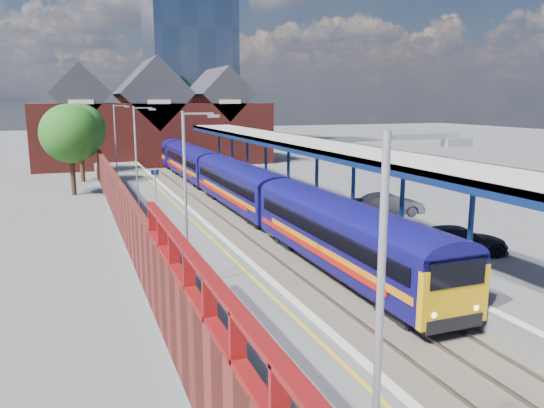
{
  "coord_description": "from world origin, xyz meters",
  "views": [
    {
      "loc": [
        -10.64,
        -14.34,
        8.41
      ],
      "look_at": [
        -0.08,
        13.27,
        2.6
      ],
      "focal_mm": 35.0,
      "sensor_mm": 36.0,
      "label": 1
    }
  ],
  "objects": [
    {
      "name": "tree_near",
      "position": [
        -10.35,
        35.91,
        5.35
      ],
      "size": [
        5.2,
        5.2,
        8.1
      ],
      "color": "#382314",
      "rests_on": "ground"
    },
    {
      "name": "station_building",
      "position": [
        0.0,
        58.0,
        5.45
      ],
      "size": [
        30.0,
        12.12,
        13.78
      ],
      "color": "maroon",
      "rests_on": "ground"
    },
    {
      "name": "canopy",
      "position": [
        5.48,
        21.95,
        5.25
      ],
      "size": [
        4.5,
        52.0,
        4.48
      ],
      "color": "navy",
      "rests_on": "right_platform"
    },
    {
      "name": "parked_car_dark",
      "position": [
        6.72,
        5.67,
        1.7
      ],
      "size": [
        5.15,
        2.92,
        1.41
      ],
      "primitive_type": "imported",
      "rotation": [
        0.0,
        0.0,
        1.37
      ],
      "color": "black",
      "rests_on": "right_platform"
    },
    {
      "name": "train",
      "position": [
        1.49,
        32.4,
        2.12
      ],
      "size": [
        2.87,
        65.9,
        3.45
      ],
      "color": "#0F0C5A",
      "rests_on": "ground"
    },
    {
      "name": "lamp_post_c",
      "position": [
        -6.36,
        22.0,
        4.99
      ],
      "size": [
        1.48,
        0.18,
        7.0
      ],
      "color": "#A5A8AA",
      "rests_on": "left_platform"
    },
    {
      "name": "lamp_post_b",
      "position": [
        -6.36,
        6.0,
        4.99
      ],
      "size": [
        1.48,
        0.18,
        7.0
      ],
      "color": "#A5A8AA",
      "rests_on": "left_platform"
    },
    {
      "name": "parked_car_blue",
      "position": [
        6.96,
        15.17,
        1.57
      ],
      "size": [
        4.48,
        3.05,
        1.14
      ],
      "primitive_type": "imported",
      "rotation": [
        0.0,
        0.0,
        1.88
      ],
      "color": "#161557",
      "rests_on": "right_platform"
    },
    {
      "name": "lamp_post_a",
      "position": [
        -6.36,
        -8.0,
        4.99
      ],
      "size": [
        1.48,
        0.18,
        7.0
      ],
      "color": "#A5A8AA",
      "rests_on": "left_platform"
    },
    {
      "name": "parked_car_silver",
      "position": [
        8.5,
        14.43,
        1.74
      ],
      "size": [
        4.62,
        2.07,
        1.47
      ],
      "primitive_type": "imported",
      "rotation": [
        0.0,
        0.0,
        1.45
      ],
      "color": "#9E9DA2",
      "rests_on": "right_platform"
    },
    {
      "name": "brick_wall",
      "position": [
        -8.1,
        13.54,
        2.45
      ],
      "size": [
        0.35,
        50.0,
        3.86
      ],
      "color": "maroon",
      "rests_on": "left_platform"
    },
    {
      "name": "yellow_line",
      "position": [
        -3.75,
        20.0,
        1.01
      ],
      "size": [
        0.14,
        76.0,
        0.01
      ],
      "primitive_type": "cube",
      "color": "yellow",
      "rests_on": "left_platform"
    },
    {
      "name": "ground",
      "position": [
        0.0,
        30.0,
        0.0
      ],
      "size": [
        240.0,
        240.0,
        0.0
      ],
      "primitive_type": "plane",
      "color": "#5B5B5E",
      "rests_on": "ground"
    },
    {
      "name": "right_platform",
      "position": [
        6.0,
        20.0,
        0.5
      ],
      "size": [
        6.0,
        76.0,
        1.0
      ],
      "primitive_type": "cube",
      "color": "#565659",
      "rests_on": "ground"
    },
    {
      "name": "glass_tower",
      "position": [
        10.0,
        80.0,
        20.2
      ],
      "size": [
        14.2,
        14.2,
        40.3
      ],
      "color": "#48617D",
      "rests_on": "ground"
    },
    {
      "name": "coping_left",
      "position": [
        -3.15,
        20.0,
        1.02
      ],
      "size": [
        0.3,
        76.0,
        0.05
      ],
      "primitive_type": "cube",
      "color": "silver",
      "rests_on": "left_platform"
    },
    {
      "name": "left_platform",
      "position": [
        -5.5,
        20.0,
        0.5
      ],
      "size": [
        5.0,
        76.0,
        1.0
      ],
      "primitive_type": "cube",
      "color": "#565659",
      "rests_on": "ground"
    },
    {
      "name": "platform_sign",
      "position": [
        -5.0,
        24.0,
        2.69
      ],
      "size": [
        0.55,
        0.08,
        2.5
      ],
      "color": "#A5A8AA",
      "rests_on": "left_platform"
    },
    {
      "name": "ballast_bed",
      "position": [
        0.0,
        20.0,
        0.03
      ],
      "size": [
        6.0,
        76.0,
        0.06
      ],
      "primitive_type": "cube",
      "color": "#473D33",
      "rests_on": "ground"
    },
    {
      "name": "coping_right",
      "position": [
        3.15,
        20.0,
        1.02
      ],
      "size": [
        0.3,
        76.0,
        0.05
      ],
      "primitive_type": "cube",
      "color": "silver",
      "rests_on": "right_platform"
    },
    {
      "name": "lamp_post_d",
      "position": [
        -6.36,
        38.0,
        4.99
      ],
      "size": [
        1.48,
        0.18,
        7.0
      ],
      "color": "#A5A8AA",
      "rests_on": "left_platform"
    },
    {
      "name": "tree_far",
      "position": [
        -9.35,
        43.91,
        5.35
      ],
      "size": [
        5.2,
        5.2,
        8.1
      ],
      "color": "#382314",
      "rests_on": "ground"
    },
    {
      "name": "rails",
      "position": [
        0.0,
        20.0,
        0.12
      ],
      "size": [
        4.51,
        76.0,
        0.14
      ],
      "color": "slate",
      "rests_on": "ground"
    }
  ]
}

